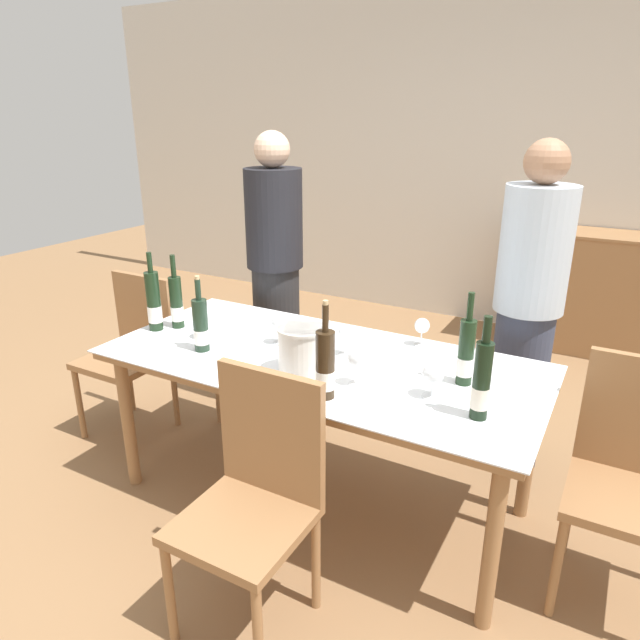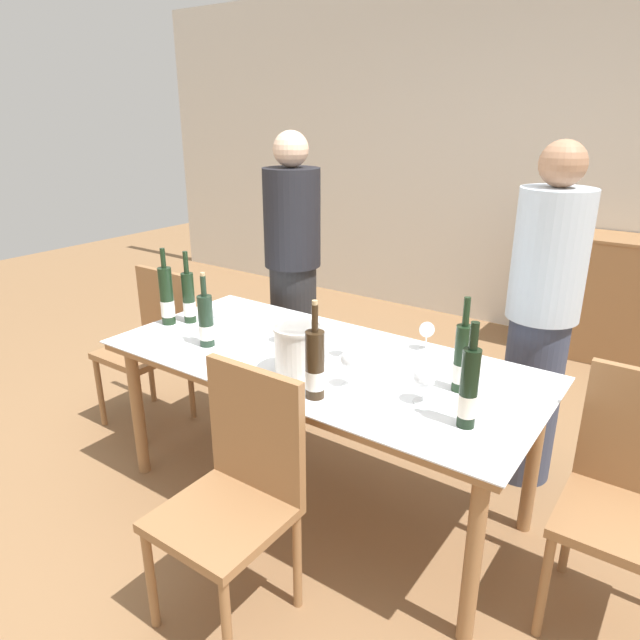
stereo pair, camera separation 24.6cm
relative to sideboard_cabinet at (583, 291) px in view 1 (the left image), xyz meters
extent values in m
plane|color=olive|center=(-0.85, -2.64, -0.46)|extent=(12.00, 12.00, 0.00)
cube|color=silver|center=(-0.85, 0.29, 0.94)|extent=(8.00, 0.10, 2.80)
cube|color=#996B42|center=(0.00, 0.00, -0.01)|extent=(1.15, 0.44, 0.90)
cube|color=#996B42|center=(0.00, 0.00, 0.45)|extent=(1.18, 0.46, 0.02)
cylinder|color=#996B42|center=(-1.73, -2.99, -0.11)|extent=(0.06, 0.06, 0.70)
cylinder|color=#996B42|center=(0.02, -2.99, -0.11)|extent=(0.06, 0.06, 0.70)
cylinder|color=#996B42|center=(-1.73, -2.29, -0.11)|extent=(0.06, 0.06, 0.70)
cylinder|color=#996B42|center=(0.02, -2.29, -0.11)|extent=(0.06, 0.06, 0.70)
cube|color=#996B42|center=(-0.85, -2.64, 0.25)|extent=(1.91, 0.86, 0.04)
cube|color=white|center=(-0.85, -2.64, 0.27)|extent=(1.94, 0.89, 0.01)
cylinder|color=white|center=(-0.85, -2.81, 0.38)|extent=(0.20, 0.20, 0.21)
cylinder|color=white|center=(-0.85, -2.81, 0.48)|extent=(0.21, 0.21, 0.01)
cylinder|color=black|center=(-1.67, -2.65, 0.41)|extent=(0.06, 0.06, 0.26)
cylinder|color=white|center=(-1.67, -2.65, 0.35)|extent=(0.06, 0.06, 0.07)
cylinder|color=black|center=(-1.67, -2.65, 0.59)|extent=(0.03, 0.03, 0.11)
cylinder|color=black|center=(-1.74, -2.73, 0.42)|extent=(0.07, 0.07, 0.30)
cylinder|color=white|center=(-1.74, -2.73, 0.36)|extent=(0.07, 0.07, 0.08)
cylinder|color=black|center=(-1.74, -2.73, 0.62)|extent=(0.02, 0.02, 0.10)
cylinder|color=black|center=(-0.11, -2.82, 0.42)|extent=(0.06, 0.06, 0.29)
cylinder|color=silver|center=(-0.11, -2.82, 0.36)|extent=(0.06, 0.06, 0.08)
cylinder|color=black|center=(-0.11, -2.82, 0.61)|extent=(0.03, 0.03, 0.10)
cylinder|color=#1E3323|center=(-1.37, -2.82, 0.40)|extent=(0.07, 0.07, 0.24)
cylinder|color=white|center=(-1.37, -2.82, 0.34)|extent=(0.07, 0.07, 0.07)
cylinder|color=#1E3323|center=(-1.37, -2.82, 0.56)|extent=(0.03, 0.03, 0.09)
cylinder|color=tan|center=(-1.37, -2.82, 0.62)|extent=(0.02, 0.02, 0.02)
cylinder|color=black|center=(-0.23, -2.57, 0.41)|extent=(0.06, 0.06, 0.27)
cylinder|color=white|center=(-0.23, -2.57, 0.35)|extent=(0.07, 0.07, 0.08)
cylinder|color=black|center=(-0.23, -2.57, 0.60)|extent=(0.03, 0.03, 0.11)
cylinder|color=#332314|center=(-0.66, -2.95, 0.41)|extent=(0.07, 0.07, 0.27)
cylinder|color=white|center=(-0.66, -2.95, 0.35)|extent=(0.07, 0.07, 0.07)
cylinder|color=#332314|center=(-0.66, -2.95, 0.60)|extent=(0.02, 0.02, 0.11)
cylinder|color=tan|center=(-0.66, -2.95, 0.66)|extent=(0.02, 0.02, 0.02)
cylinder|color=white|center=(-0.31, -2.75, 0.28)|extent=(0.07, 0.07, 0.00)
cylinder|color=white|center=(-0.31, -2.75, 0.31)|extent=(0.01, 0.01, 0.07)
sphere|color=white|center=(-0.31, -2.75, 0.38)|extent=(0.09, 0.09, 0.09)
cylinder|color=white|center=(-1.45, -2.70, 0.28)|extent=(0.07, 0.07, 0.00)
cylinder|color=white|center=(-1.45, -2.70, 0.32)|extent=(0.01, 0.01, 0.08)
sphere|color=white|center=(-1.45, -2.70, 0.39)|extent=(0.09, 0.09, 0.09)
cylinder|color=white|center=(-0.60, -2.79, 0.28)|extent=(0.07, 0.07, 0.00)
cylinder|color=white|center=(-0.60, -2.79, 0.32)|extent=(0.01, 0.01, 0.08)
sphere|color=white|center=(-0.60, -2.79, 0.39)|extent=(0.08, 0.08, 0.08)
cylinder|color=white|center=(-1.10, -2.58, 0.28)|extent=(0.07, 0.07, 0.00)
cylinder|color=white|center=(-1.10, -2.58, 0.32)|extent=(0.01, 0.01, 0.07)
sphere|color=white|center=(-1.10, -2.58, 0.38)|extent=(0.08, 0.08, 0.08)
cylinder|color=white|center=(-0.77, -2.55, 0.28)|extent=(0.07, 0.07, 0.00)
cylinder|color=white|center=(-0.77, -2.55, 0.32)|extent=(0.01, 0.01, 0.08)
sphere|color=white|center=(-0.77, -2.55, 0.39)|extent=(0.07, 0.07, 0.07)
cylinder|color=white|center=(-0.51, -2.28, 0.28)|extent=(0.06, 0.06, 0.00)
cylinder|color=white|center=(-0.51, -2.28, 0.32)|extent=(0.01, 0.01, 0.07)
sphere|color=white|center=(-0.51, -2.28, 0.37)|extent=(0.07, 0.07, 0.07)
cylinder|color=#996B42|center=(-2.31, -2.82, -0.25)|extent=(0.03, 0.03, 0.43)
cylinder|color=#996B42|center=(-1.94, -2.82, -0.25)|extent=(0.03, 0.03, 0.43)
cylinder|color=#996B42|center=(-2.31, -2.45, -0.25)|extent=(0.03, 0.03, 0.43)
cylinder|color=#996B42|center=(-1.94, -2.45, -0.25)|extent=(0.03, 0.03, 0.43)
cube|color=#996B42|center=(-2.12, -2.64, -0.01)|extent=(0.42, 0.42, 0.04)
cube|color=#996B42|center=(-2.12, -2.45, 0.22)|extent=(0.42, 0.04, 0.43)
cylinder|color=#996B42|center=(0.23, -2.82, -0.24)|extent=(0.03, 0.03, 0.43)
cylinder|color=#996B42|center=(0.23, -2.45, -0.24)|extent=(0.03, 0.03, 0.43)
cube|color=#996B42|center=(0.41, -2.64, -0.01)|extent=(0.42, 0.42, 0.04)
cylinder|color=#996B42|center=(-0.92, -3.58, -0.25)|extent=(0.03, 0.03, 0.42)
cylinder|color=#996B42|center=(-0.55, -3.58, -0.25)|extent=(0.03, 0.03, 0.42)
cylinder|color=#996B42|center=(-0.92, -3.21, -0.25)|extent=(0.03, 0.03, 0.42)
cylinder|color=#996B42|center=(-0.55, -3.21, -0.25)|extent=(0.03, 0.03, 0.42)
cube|color=#996B42|center=(-0.74, -3.40, -0.02)|extent=(0.42, 0.42, 0.04)
cube|color=#996B42|center=(-0.74, -3.21, 0.23)|extent=(0.42, 0.04, 0.48)
cylinder|color=#262628|center=(-1.55, -1.94, -0.01)|extent=(0.28, 0.28, 0.91)
cylinder|color=black|center=(-1.55, -1.94, 0.73)|extent=(0.33, 0.33, 0.56)
sphere|color=beige|center=(-1.55, -1.94, 1.11)|extent=(0.20, 0.20, 0.20)
cylinder|color=#383F56|center=(-0.12, -1.87, -0.03)|extent=(0.28, 0.28, 0.86)
cylinder|color=silver|center=(-0.12, -1.87, 0.69)|extent=(0.33, 0.33, 0.60)
sphere|color=#A37556|center=(-0.12, -1.87, 1.09)|extent=(0.20, 0.20, 0.20)
camera|label=1|loc=(0.27, -4.66, 1.30)|focal=32.00mm
camera|label=2|loc=(0.48, -4.53, 1.30)|focal=32.00mm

